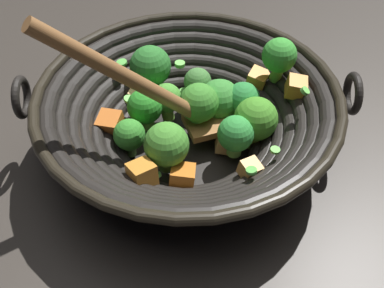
# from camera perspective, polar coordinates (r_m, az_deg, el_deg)

# --- Properties ---
(ground_plane) EXTENTS (4.00, 4.00, 0.00)m
(ground_plane) POSITION_cam_1_polar(r_m,az_deg,el_deg) (0.65, -0.45, -0.76)
(ground_plane) COLOR #332D28
(wok) EXTENTS (0.40, 0.38, 0.24)m
(wok) POSITION_cam_1_polar(r_m,az_deg,el_deg) (0.61, -0.38, 3.60)
(wok) COLOR black
(wok) RESTS_ON ground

